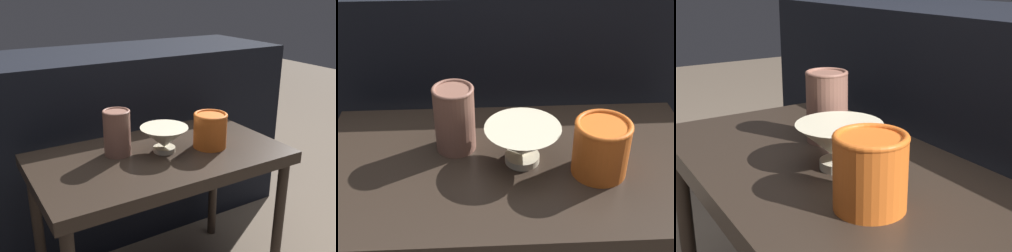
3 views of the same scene
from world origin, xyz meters
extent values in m
cube|color=#2D231C|center=(0.00, 0.00, 0.52)|extent=(0.81, 0.45, 0.04)
cylinder|color=#2D231C|center=(-0.37, -0.19, 0.25)|extent=(0.04, 0.04, 0.50)
cylinder|color=#2D231C|center=(-0.37, 0.19, 0.25)|extent=(0.04, 0.04, 0.50)
cylinder|color=beige|center=(0.02, 0.01, 0.55)|extent=(0.07, 0.07, 0.02)
cone|color=beige|center=(0.02, 0.01, 0.59)|extent=(0.16, 0.16, 0.07)
cylinder|color=brown|center=(-0.12, 0.06, 0.61)|extent=(0.08, 0.08, 0.14)
torus|color=brown|center=(-0.12, 0.06, 0.68)|extent=(0.09, 0.09, 0.01)
cylinder|color=orange|center=(0.17, -0.04, 0.59)|extent=(0.11, 0.11, 0.11)
torus|color=orange|center=(0.17, -0.04, 0.65)|extent=(0.11, 0.11, 0.01)
camera|label=1|loc=(-0.57, -1.01, 1.04)|focal=42.00mm
camera|label=2|loc=(-0.05, -0.76, 1.14)|focal=50.00mm
camera|label=3|loc=(0.67, -0.40, 0.87)|focal=50.00mm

